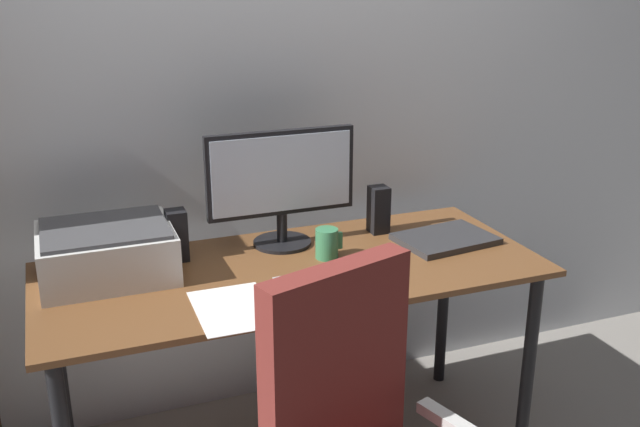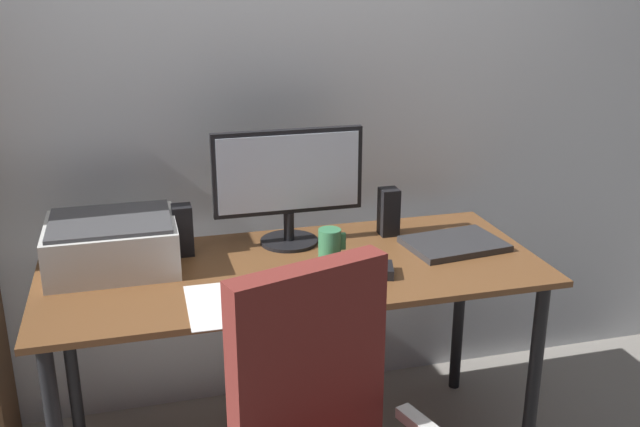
# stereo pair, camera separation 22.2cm
# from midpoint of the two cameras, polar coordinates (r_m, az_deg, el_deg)

# --- Properties ---
(back_wall) EXTENTS (6.40, 0.10, 2.60)m
(back_wall) POSITION_cam_midpoint_polar(r_m,az_deg,el_deg) (2.64, -8.46, 11.19)
(back_wall) COLOR silver
(back_wall) RESTS_ON ground
(desk) EXTENTS (1.60, 0.68, 0.74)m
(desk) POSITION_cam_midpoint_polar(r_m,az_deg,el_deg) (2.35, -4.87, -6.19)
(desk) COLOR brown
(desk) RESTS_ON ground
(monitor) EXTENTS (0.51, 0.20, 0.40)m
(monitor) POSITION_cam_midpoint_polar(r_m,az_deg,el_deg) (2.42, -5.71, 2.58)
(monitor) COLOR black
(monitor) RESTS_ON desk
(keyboard) EXTENTS (0.29, 0.12, 0.02)m
(keyboard) POSITION_cam_midpoint_polar(r_m,az_deg,el_deg) (2.19, -2.63, -5.29)
(keyboard) COLOR #B7BABC
(keyboard) RESTS_ON desk
(mouse) EXTENTS (0.08, 0.11, 0.03)m
(mouse) POSITION_cam_midpoint_polar(r_m,az_deg,el_deg) (2.26, 2.33, -4.35)
(mouse) COLOR black
(mouse) RESTS_ON desk
(coffee_mug) EXTENTS (0.09, 0.08, 0.10)m
(coffee_mug) POSITION_cam_midpoint_polar(r_m,az_deg,el_deg) (2.36, -2.14, -2.43)
(coffee_mug) COLOR #387F51
(coffee_mug) RESTS_ON desk
(laptop) EXTENTS (0.34, 0.27, 0.02)m
(laptop) POSITION_cam_midpoint_polar(r_m,az_deg,el_deg) (2.52, 7.42, -2.05)
(laptop) COLOR #2D2D30
(laptop) RESTS_ON desk
(speaker_left) EXTENTS (0.06, 0.07, 0.17)m
(speaker_left) POSITION_cam_midpoint_polar(r_m,az_deg,el_deg) (2.40, -13.88, -1.73)
(speaker_left) COLOR black
(speaker_left) RESTS_ON desk
(speaker_right) EXTENTS (0.06, 0.07, 0.17)m
(speaker_right) POSITION_cam_midpoint_polar(r_m,az_deg,el_deg) (2.57, 2.20, 0.27)
(speaker_right) COLOR black
(speaker_right) RESTS_ON desk
(printer) EXTENTS (0.40, 0.34, 0.16)m
(printer) POSITION_cam_midpoint_polar(r_m,az_deg,el_deg) (2.34, -19.17, -2.91)
(printer) COLOR silver
(printer) RESTS_ON desk
(paper_sheet) EXTENTS (0.21, 0.30, 0.00)m
(paper_sheet) POSITION_cam_midpoint_polar(r_m,az_deg,el_deg) (2.06, -9.97, -7.47)
(paper_sheet) COLOR white
(paper_sheet) RESTS_ON desk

